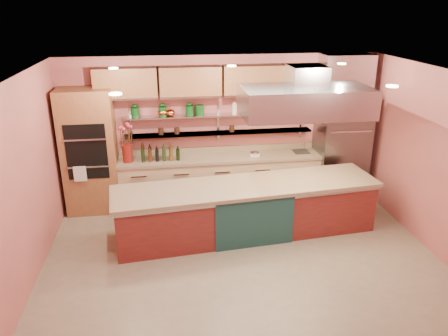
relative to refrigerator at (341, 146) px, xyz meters
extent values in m
cube|color=gray|center=(-2.35, -2.14, -1.06)|extent=(6.00, 5.00, 0.02)
cube|color=black|center=(-2.35, -2.14, 1.75)|extent=(6.00, 5.00, 0.02)
cube|color=#B85B57|center=(-2.35, 0.36, 0.35)|extent=(6.00, 0.04, 2.80)
cube|color=#B85B57|center=(-2.35, -4.64, 0.35)|extent=(6.00, 0.04, 2.80)
cube|color=#B85B57|center=(-5.35, -2.14, 0.35)|extent=(0.04, 5.00, 2.80)
cube|color=#B85B57|center=(0.65, -2.14, 0.35)|extent=(0.04, 5.00, 2.80)
cube|color=brown|center=(-4.80, 0.04, 0.10)|extent=(0.95, 0.64, 2.30)
cube|color=slate|center=(0.00, 0.00, 0.00)|extent=(0.95, 0.72, 2.10)
cube|color=tan|center=(-2.40, 0.06, -0.58)|extent=(3.84, 0.64, 0.93)
cube|color=#ADAEB4|center=(-2.40, 0.23, 0.30)|extent=(3.60, 0.26, 0.03)
cube|color=#ADAEB4|center=(-2.40, 0.23, 0.65)|extent=(3.60, 0.26, 0.03)
cube|color=brown|center=(-2.35, 0.18, 1.30)|extent=(4.60, 0.36, 0.55)
cube|color=#ADAEB4|center=(-1.24, -1.29, 1.20)|extent=(2.00, 1.00, 0.45)
cube|color=#FFE5A5|center=(-2.35, -1.94, 1.72)|extent=(4.00, 2.80, 0.02)
cube|color=maroon|center=(-2.14, -1.29, -0.60)|extent=(4.37, 1.35, 0.90)
cylinder|color=maroon|center=(-4.13, 0.01, 0.05)|extent=(0.22, 0.22, 0.33)
cube|color=black|center=(-3.53, 0.01, 0.00)|extent=(0.78, 0.29, 0.24)
cube|color=silver|center=(-1.74, 0.01, -0.07)|extent=(0.22, 0.20, 0.10)
cylinder|color=white|center=(-0.73, 0.11, -0.02)|extent=(0.04, 0.04, 0.20)
ellipsoid|color=#C75A2D|center=(-3.30, 0.23, 0.73)|extent=(0.17, 0.17, 0.13)
cylinder|color=#0E4214|center=(-2.76, 0.23, 0.76)|extent=(0.17, 0.17, 0.19)
camera|label=1|loc=(-3.46, -7.76, 2.65)|focal=35.00mm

